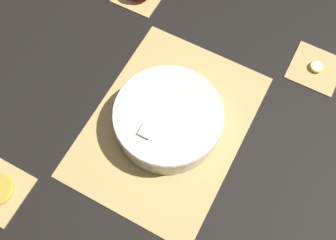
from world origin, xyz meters
name	(u,v)px	position (x,y,z in m)	size (l,w,h in m)	color
ground_plane	(168,125)	(0.00, 0.00, 0.00)	(6.00, 6.00, 0.00)	black
bamboo_mat_center	(168,125)	(0.00, 0.00, 0.00)	(0.51, 0.38, 0.01)	tan
coaster_mat_far_left	(316,68)	(-0.35, 0.28, 0.00)	(0.14, 0.14, 0.01)	tan
fruit_salad_bowl	(168,118)	(0.00, 0.00, 0.05)	(0.28, 0.28, 0.08)	silver
banana_coin_single	(317,67)	(-0.35, 0.28, 0.01)	(0.04, 0.04, 0.01)	#F7EFC6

